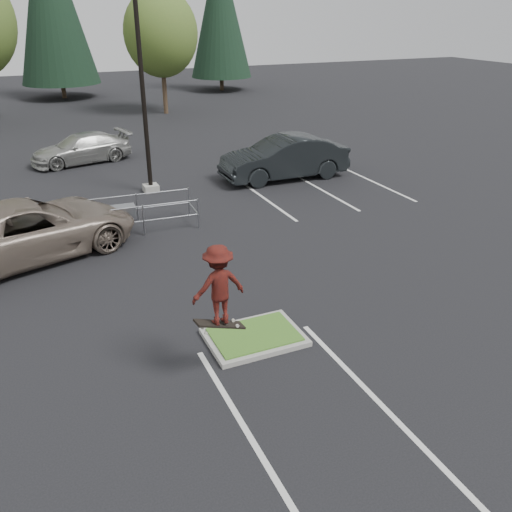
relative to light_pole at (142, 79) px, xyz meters
name	(u,v)px	position (x,y,z in m)	size (l,w,h in m)	color
ground	(255,339)	(-0.50, -12.00, -4.56)	(120.00, 120.00, 0.00)	black
grass_median	(255,337)	(-0.50, -12.00, -4.48)	(2.20, 1.60, 0.16)	gray
stall_lines	(139,252)	(-1.85, -5.98, -4.56)	(22.62, 17.60, 0.01)	silver
light_pole	(142,79)	(0.00, 0.00, 0.00)	(0.70, 0.60, 10.12)	gray
decid_c	(161,36)	(5.49, 17.83, 0.69)	(5.12, 5.12, 8.38)	#38281C
conif_c	(220,10)	(13.50, 27.50, 2.29)	(5.50, 5.50, 12.50)	#38281C
cart_corral	(127,212)	(-1.76, -3.97, -3.88)	(3.92, 1.60, 1.09)	gray
skateboarder	(219,286)	(-1.70, -13.00, -2.40)	(1.12, 0.69, 1.93)	black
car_l_tan	(27,230)	(-5.00, -5.00, -3.66)	(2.99, 6.48, 1.80)	#77685B
car_r_charc	(284,158)	(6.00, -0.50, -3.62)	(2.00, 5.73, 1.89)	black
car_far_silver	(82,148)	(-1.94, 6.00, -3.85)	(1.98, 4.88, 1.42)	#9E9E99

